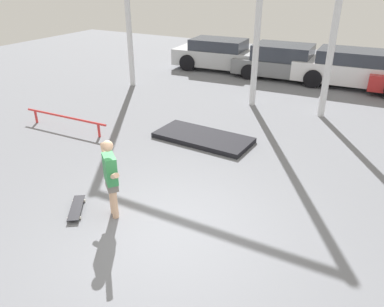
{
  "coord_description": "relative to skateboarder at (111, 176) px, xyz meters",
  "views": [
    {
      "loc": [
        2.85,
        -4.4,
        4.08
      ],
      "look_at": [
        -0.46,
        1.66,
        0.68
      ],
      "focal_mm": 35.0,
      "sensor_mm": 36.0,
      "label": 1
    }
  ],
  "objects": [
    {
      "name": "skateboarder",
      "position": [
        0.0,
        0.0,
        0.0
      ],
      "size": [
        1.08,
        0.91,
        1.5
      ],
      "rotation": [
        0.0,
        0.0,
        -0.69
      ],
      "color": "#DBAD89",
      "rests_on": "ground_plane"
    },
    {
      "name": "parked_car_grey",
      "position": [
        -0.06,
        11.13,
        -0.18
      ],
      "size": [
        4.26,
        2.17,
        1.35
      ],
      "rotation": [
        0.0,
        0.0,
        0.05
      ],
      "color": "slate",
      "rests_on": "ground_plane"
    },
    {
      "name": "grind_rail",
      "position": [
        -3.84,
        2.6,
        -0.5
      ],
      "size": [
        2.85,
        0.15,
        0.41
      ],
      "rotation": [
        0.0,
        0.0,
        0.03
      ],
      "color": "red",
      "rests_on": "ground_plane"
    },
    {
      "name": "parked_car_silver",
      "position": [
        -2.96,
        11.13,
        -0.17
      ],
      "size": [
        4.34,
        2.06,
        1.34
      ],
      "rotation": [
        0.0,
        0.0,
        0.07
      ],
      "color": "#B7BABF",
      "rests_on": "ground_plane"
    },
    {
      "name": "parked_car_white",
      "position": [
        2.65,
        11.11,
        -0.15
      ],
      "size": [
        4.63,
        2.08,
        1.38
      ],
      "rotation": [
        0.0,
        0.0,
        0.04
      ],
      "color": "white",
      "rests_on": "ground_plane"
    },
    {
      "name": "skateboard",
      "position": [
        -0.72,
        -0.24,
        -0.77
      ],
      "size": [
        0.65,
        0.81,
        0.08
      ],
      "rotation": [
        0.0,
        0.0,
        -0.96
      ],
      "color": "black",
      "rests_on": "ground_plane"
    },
    {
      "name": "manual_pad",
      "position": [
        -0.11,
        3.8,
        -0.77
      ],
      "size": [
        2.61,
        1.3,
        0.13
      ],
      "primitive_type": "cube",
      "rotation": [
        0.0,
        0.0,
        -0.05
      ],
      "color": "black",
      "rests_on": "ground_plane"
    },
    {
      "name": "ground_plane",
      "position": [
        1.14,
        0.07,
        -0.83
      ],
      "size": [
        36.0,
        36.0,
        0.0
      ],
      "primitive_type": "plane",
      "color": "slate"
    }
  ]
}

